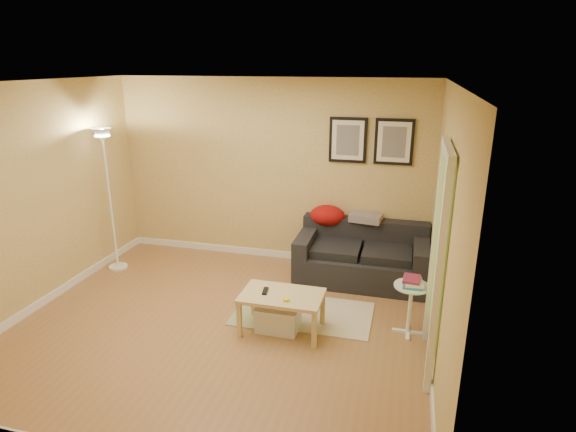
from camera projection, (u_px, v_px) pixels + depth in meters
The scene contains 24 objects.
floor at pixel (221, 324), 5.28m from camera, with size 4.50×4.50×0.00m, color #976941.
ceiling at pixel (209, 83), 4.47m from camera, with size 4.50×4.50×0.00m, color white.
wall_back at pixel (271, 172), 6.71m from camera, with size 4.50×4.50×0.00m, color #D4BD6C.
wall_front at pixel (93, 306), 3.03m from camera, with size 4.50×4.50×0.00m, color #D4BD6C.
wall_left at pixel (33, 198), 5.41m from camera, with size 4.00×4.00×0.00m, color #D4BD6C.
wall_right at pixel (444, 233), 4.33m from camera, with size 4.00×4.00×0.00m, color #D4BD6C.
baseboard_back at pixel (272, 253), 7.09m from camera, with size 4.50×0.02×0.10m, color white.
baseboard_left at pixel (51, 296), 5.80m from camera, with size 0.02×4.00×0.10m, color white.
baseboard_right at pixel (430, 350), 4.73m from camera, with size 0.02×4.00×0.10m, color white.
sofa at pixel (362, 254), 6.24m from camera, with size 1.70×0.90×0.75m, color black, non-canonical shape.
red_throw at pixel (327, 215), 6.52m from camera, with size 0.48×0.36×0.28m, color #99100E, non-canonical shape.
plaid_throw at pixel (366, 218), 6.39m from camera, with size 0.42×0.26×0.10m, color tan, non-canonical shape.
framed_print_left at pixel (348, 140), 6.27m from camera, with size 0.50×0.04×0.60m, color black, non-canonical shape.
framed_print_right at pixel (394, 142), 6.13m from camera, with size 0.50×0.04×0.60m, color black, non-canonical shape.
area_rug at pixel (317, 314), 5.48m from camera, with size 1.25×0.85×0.01m, color beige.
green_runner at pixel (262, 318), 5.40m from camera, with size 0.70×0.50×0.01m, color #668C4C.
coffee_table at pixel (282, 312), 5.10m from camera, with size 0.87×0.53×0.44m, color #D6BE82, non-canonical shape.
remote_control at pixel (265, 291), 5.08m from camera, with size 0.05×0.16×0.02m, color black.
tape_roll at pixel (286, 300), 4.89m from camera, with size 0.07×0.07×0.03m, color yellow.
storage_bin at pixel (278, 317), 5.14m from camera, with size 0.46×0.34×0.29m, color white, non-canonical shape.
side_table at pixel (410, 309), 5.03m from camera, with size 0.37×0.37×0.57m, color white, non-canonical shape.
book_stack at pixel (413, 281), 4.93m from camera, with size 0.20×0.26×0.08m, color teal, non-canonical shape.
floor_lamp at pixel (111, 205), 6.43m from camera, with size 0.26×0.26×1.98m, color white, non-canonical shape.
doorway at pixel (436, 266), 4.29m from camera, with size 0.12×1.01×2.13m, color white, non-canonical shape.
Camera 1 is at (1.89, -4.30, 2.80)m, focal length 29.49 mm.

